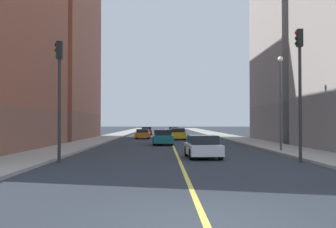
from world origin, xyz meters
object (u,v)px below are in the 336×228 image
at_px(traffic_light_right_near, 59,84).
at_px(car_orange, 143,134).
at_px(car_green, 178,132).
at_px(street_lamp_left_near, 281,93).
at_px(car_teal, 163,137).
at_px(building_left_mid, 301,36).
at_px(car_white, 203,147).
at_px(traffic_light_left_near, 300,77).
at_px(car_silver, 174,130).
at_px(car_red, 147,131).
at_px(building_right_midblock, 56,41).
at_px(car_yellow, 178,134).

relative_size(traffic_light_right_near, car_orange, 1.55).
relative_size(traffic_light_right_near, car_green, 1.43).
relative_size(street_lamp_left_near, car_teal, 1.54).
height_order(building_left_mid, street_lamp_left_near, building_left_mid).
xyz_separation_m(building_left_mid, car_white, (-12.66, -20.59, -10.75)).
height_order(traffic_light_left_near, car_orange, traffic_light_left_near).
distance_m(car_silver, car_red, 7.07).
bearing_deg(traffic_light_right_near, building_right_midblock, 105.01).
distance_m(car_silver, car_yellow, 24.07).
relative_size(traffic_light_left_near, street_lamp_left_near, 1.07).
bearing_deg(car_green, car_white, -89.64).
xyz_separation_m(street_lamp_left_near, car_orange, (-10.63, 24.13, -3.50)).
height_order(building_left_mid, building_right_midblock, building_right_midblock).
xyz_separation_m(traffic_light_left_near, car_white, (-4.73, 2.67, -3.72)).
bearing_deg(car_white, car_teal, 99.53).
bearing_deg(car_yellow, building_right_midblock, 174.79).
height_order(building_left_mid, car_yellow, building_left_mid).
bearing_deg(traffic_light_right_near, car_yellow, 75.90).
height_order(building_right_midblock, car_yellow, building_right_midblock).
xyz_separation_m(traffic_light_left_near, car_green, (-4.95, 36.86, -3.71)).
xyz_separation_m(traffic_light_right_near, car_yellow, (7.06, 28.09, -3.33)).
height_order(street_lamp_left_near, car_silver, street_lamp_left_near).
bearing_deg(car_white, building_right_midblock, 120.05).
bearing_deg(street_lamp_left_near, traffic_light_right_near, -152.34).
distance_m(building_left_mid, car_white, 26.46).
xyz_separation_m(car_green, car_yellow, (-0.32, -8.77, 0.01)).
xyz_separation_m(building_left_mid, car_orange, (-17.54, 7.86, -10.81)).
bearing_deg(building_right_midblock, street_lamp_left_near, -46.60).
relative_size(building_left_mid, traffic_light_left_near, 3.33).
height_order(car_yellow, car_red, car_yellow).
bearing_deg(car_red, building_right_midblock, -121.06).
relative_size(traffic_light_right_near, car_red, 1.46).
relative_size(building_right_midblock, car_green, 5.58).
bearing_deg(street_lamp_left_near, car_teal, 130.22).
relative_size(building_right_midblock, car_orange, 6.05).
bearing_deg(car_silver, traffic_light_right_near, -97.80).
xyz_separation_m(building_right_midblock, car_green, (15.27, 7.41, -11.42)).
relative_size(car_red, car_teal, 1.02).
xyz_separation_m(street_lamp_left_near, car_red, (-10.79, 39.80, -3.45)).
xyz_separation_m(street_lamp_left_near, car_yellow, (-6.28, 21.09, -3.42)).
bearing_deg(car_teal, traffic_light_left_near, -66.88).
height_order(traffic_light_left_near, car_teal, traffic_light_left_near).
distance_m(car_green, car_yellow, 8.78).
distance_m(car_green, car_white, 34.19).
bearing_deg(car_orange, building_right_midblock, -171.02).
xyz_separation_m(building_right_midblock, car_silver, (15.04, 22.71, -11.45)).
height_order(street_lamp_left_near, car_white, street_lamp_left_near).
xyz_separation_m(traffic_light_right_near, car_white, (7.59, 2.67, -3.35)).
bearing_deg(traffic_light_left_near, car_white, 150.56).
height_order(car_green, car_red, car_red).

